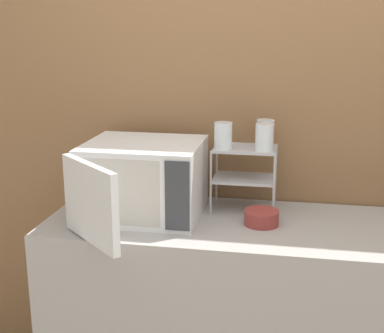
# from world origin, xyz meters

# --- Properties ---
(wall_back) EXTENTS (8.00, 0.06, 2.60)m
(wall_back) POSITION_xyz_m (0.00, 0.68, 1.30)
(wall_back) COLOR olive
(wall_back) RESTS_ON ground_plane
(counter) EXTENTS (1.91, 0.64, 0.90)m
(counter) POSITION_xyz_m (0.00, 0.32, 0.45)
(counter) COLOR #9E9993
(counter) RESTS_ON ground_plane
(microwave) EXTENTS (0.52, 0.72, 0.33)m
(microwave) POSITION_xyz_m (-0.55, 0.33, 1.07)
(microwave) COLOR silver
(microwave) RESTS_ON counter
(dish_rack) EXTENTS (0.29, 0.20, 0.29)m
(dish_rack) POSITION_xyz_m (-0.12, 0.49, 1.11)
(dish_rack) COLOR #B2B2B7
(dish_rack) RESTS_ON counter
(glass_front_left) EXTENTS (0.08, 0.08, 0.12)m
(glass_front_left) POSITION_xyz_m (-0.21, 0.44, 1.26)
(glass_front_left) COLOR silver
(glass_front_left) RESTS_ON dish_rack
(glass_back_right) EXTENTS (0.08, 0.08, 0.12)m
(glass_back_right) POSITION_xyz_m (-0.03, 0.54, 1.26)
(glass_back_right) COLOR silver
(glass_back_right) RESTS_ON dish_rack
(glass_front_right) EXTENTS (0.08, 0.08, 0.12)m
(glass_front_right) POSITION_xyz_m (-0.03, 0.44, 1.26)
(glass_front_right) COLOR silver
(glass_front_right) RESTS_ON dish_rack
(bowl) EXTENTS (0.15, 0.15, 0.06)m
(bowl) POSITION_xyz_m (-0.02, 0.31, 0.93)
(bowl) COLOR maroon
(bowl) RESTS_ON counter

